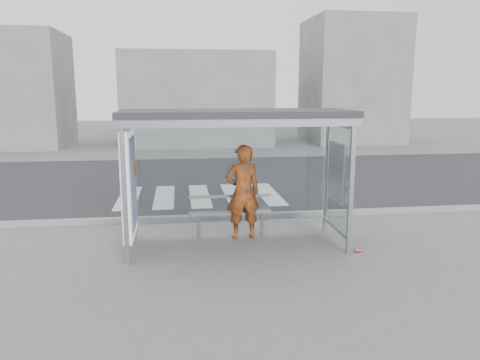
{
  "coord_description": "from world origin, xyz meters",
  "views": [
    {
      "loc": [
        -1.08,
        -8.62,
        2.97
      ],
      "look_at": [
        0.09,
        0.2,
        1.27
      ],
      "focal_mm": 35.0,
      "sensor_mm": 36.0,
      "label": 1
    }
  ],
  "objects_px": {
    "bus_shelter": "(216,144)",
    "bench": "(231,212)",
    "soda_can": "(358,251)",
    "person": "(243,192)"
  },
  "relations": [
    {
      "from": "soda_can",
      "to": "person",
      "type": "bearing_deg",
      "value": 150.26
    },
    {
      "from": "bus_shelter",
      "to": "person",
      "type": "bearing_deg",
      "value": 36.9
    },
    {
      "from": "soda_can",
      "to": "bus_shelter",
      "type": "bearing_deg",
      "value": 164.18
    },
    {
      "from": "bench",
      "to": "person",
      "type": "bearing_deg",
      "value": -23.1
    },
    {
      "from": "soda_can",
      "to": "bench",
      "type": "bearing_deg",
      "value": 150.93
    },
    {
      "from": "person",
      "to": "bench",
      "type": "xyz_separation_m",
      "value": [
        -0.24,
        0.1,
        -0.44
      ]
    },
    {
      "from": "bus_shelter",
      "to": "bench",
      "type": "xyz_separation_m",
      "value": [
        0.32,
        0.52,
        -1.46
      ]
    },
    {
      "from": "bus_shelter",
      "to": "bench",
      "type": "relative_size",
      "value": 2.52
    },
    {
      "from": "person",
      "to": "soda_can",
      "type": "bearing_deg",
      "value": 144.93
    },
    {
      "from": "bus_shelter",
      "to": "soda_can",
      "type": "height_order",
      "value": "bus_shelter"
    }
  ]
}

